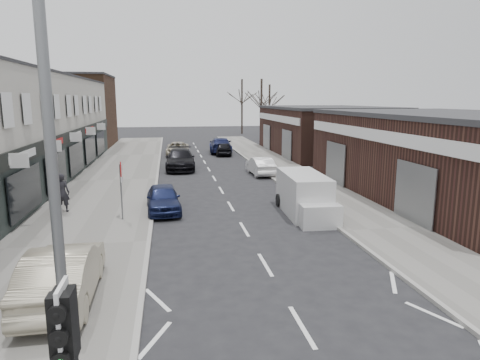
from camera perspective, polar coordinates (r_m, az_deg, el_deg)
name	(u,v)px	position (r m, az deg, el deg)	size (l,w,h in m)	color
pavement_left	(114,181)	(29.87, -16.45, -0.07)	(5.50, 64.00, 0.12)	slate
pavement_right	(294,175)	(30.92, 7.19, 0.65)	(3.50, 64.00, 0.12)	slate
brick_block_far	(76,112)	(53.21, -21.06, 8.49)	(8.00, 10.00, 8.00)	#412B1B
right_unit_near	(454,158)	(26.45, 26.65, 2.68)	(10.00, 18.00, 4.50)	#3A211A
right_unit_far	(325,131)	(44.11, 11.24, 6.39)	(10.00, 16.00, 4.50)	#3A211A
tree_far_a	(261,141)	(56.72, 2.82, 5.23)	(3.60, 3.60, 8.00)	#382D26
tree_far_b	(269,137)	(63.10, 3.89, 5.77)	(3.60, 3.60, 7.50)	#382D26
tree_far_c	(242,134)	(68.36, 0.26, 6.18)	(3.60, 3.60, 8.50)	#382D26
traffic_light	(66,345)	(6.11, -22.22, -19.73)	(0.28, 0.60, 3.10)	slate
street_lamp	(64,157)	(6.57, -22.37, 2.82)	(2.23, 0.22, 8.00)	slate
warning_sign	(121,174)	(19.54, -15.55, 0.82)	(0.12, 0.80, 2.70)	slate
white_van	(304,195)	(20.59, 8.57, -2.04)	(1.96, 5.08, 1.95)	silver
sedan_on_pavement	(63,273)	(12.57, -22.50, -11.39)	(1.59, 4.57, 1.51)	#A49B83
pedestrian	(62,193)	(22.03, -22.63, -1.57)	(0.68, 0.45, 1.87)	black
parked_car_left_a	(163,198)	(21.20, -10.20, -2.43)	(1.57, 3.90, 1.33)	#151C43
parked_car_left_b	(180,159)	(33.83, -7.98, 2.75)	(2.21, 5.45, 1.58)	black
parked_car_left_c	(178,149)	(42.13, -8.30, 4.11)	(2.17, 4.70, 1.31)	#B1A68E
parked_car_right_a	(260,166)	(31.17, 2.75, 1.90)	(1.38, 3.95, 1.30)	silver
parked_car_right_b	(223,149)	(42.10, -2.28, 4.18)	(1.50, 3.73, 1.27)	black
parked_car_right_c	(221,145)	(44.09, -2.62, 4.67)	(2.19, 5.38, 1.56)	#151B43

